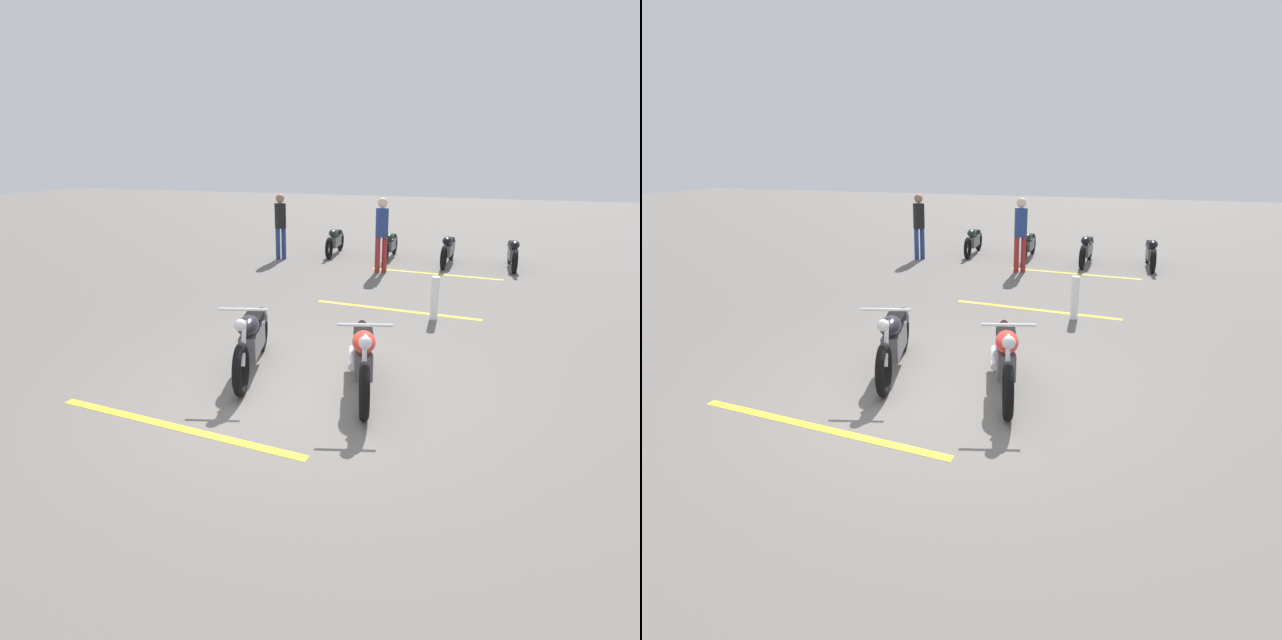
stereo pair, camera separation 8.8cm
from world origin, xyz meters
TOP-DOWN VIEW (x-y plane):
  - ground_plane at (0.00, 0.00)m, footprint 60.00×60.00m
  - motorcycle_bright_foreground at (0.34, -0.77)m, footprint 2.18×0.83m
  - motorcycle_dark_foreground at (0.47, 0.81)m, footprint 2.18×0.83m
  - motorcycle_row_far_left at (8.79, -2.50)m, footprint 1.98×0.33m
  - motorcycle_row_left at (8.75, -0.90)m, footprint 2.04×0.28m
  - motorcycle_row_center at (9.14, 0.72)m, footprint 1.91×0.25m
  - motorcycle_row_right at (9.16, 2.34)m, footprint 2.02×0.33m
  - bystander_near_row at (7.96, 3.53)m, footprint 0.31×0.31m
  - bystander_secondary at (7.19, 0.55)m, footprint 0.30×0.32m
  - bollard_post at (3.63, -1.23)m, footprint 0.14×0.14m
  - parking_stripe_near at (-1.33, 0.90)m, footprint 0.41×3.20m
  - parking_stripe_mid at (3.99, -0.48)m, footprint 0.41×3.20m
  - parking_stripe_far at (7.42, -0.75)m, footprint 0.41×3.20m

SIDE VIEW (x-z plane):
  - ground_plane at x=0.00m, z-range 0.00..0.00m
  - parking_stripe_near at x=-1.33m, z-range 0.00..0.01m
  - parking_stripe_mid at x=3.99m, z-range 0.00..0.01m
  - parking_stripe_far at x=7.42m, z-range 0.00..0.01m
  - bollard_post at x=3.63m, z-range 0.00..0.78m
  - motorcycle_row_center at x=9.14m, z-range 0.03..0.75m
  - motorcycle_row_far_left at x=8.79m, z-range 0.03..0.78m
  - motorcycle_row_right at x=9.16m, z-range 0.03..0.80m
  - motorcycle_row_left at x=8.75m, z-range 0.04..0.80m
  - motorcycle_bright_foreground at x=0.34m, z-range -0.06..0.98m
  - motorcycle_dark_foreground at x=0.47m, z-range -0.06..0.98m
  - bystander_near_row at x=7.96m, z-range 0.10..1.87m
  - bystander_secondary at x=7.19m, z-range 0.11..1.92m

